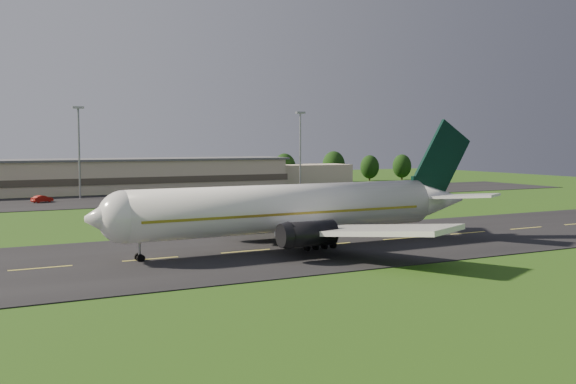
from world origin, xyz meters
name	(u,v)px	position (x,y,z in m)	size (l,w,h in m)	color
ground	(151,260)	(0.00, 0.00, 0.00)	(360.00, 360.00, 0.00)	#1F4411
taxiway	(151,260)	(0.00, 0.00, 0.05)	(220.00, 30.00, 0.10)	black
apron	(61,203)	(0.00, 72.00, 0.05)	(260.00, 30.00, 0.10)	black
airliner	(293,209)	(17.09, 0.02, 4.66)	(51.27, 42.17, 15.57)	white
terminal	(75,177)	(6.40, 96.18, 3.99)	(145.00, 16.00, 8.40)	#BAAD8E
light_mast_centre	(79,141)	(5.00, 80.00, 12.74)	(2.40, 1.20, 20.35)	gray
light_mast_east	(300,141)	(60.00, 80.00, 12.74)	(2.40, 1.20, 20.35)	gray
tree_line	(165,170)	(31.65, 106.33, 4.82)	(192.87, 9.70, 9.82)	black
service_vehicle_b	(42,199)	(-3.51, 73.97, 0.82)	(1.53, 4.39, 1.45)	#98100A
service_vehicle_c	(210,194)	(32.05, 71.11, 0.73)	(2.09, 4.54, 1.26)	silver
service_vehicle_d	(271,192)	(47.22, 70.39, 0.79)	(1.95, 4.79, 1.39)	gold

